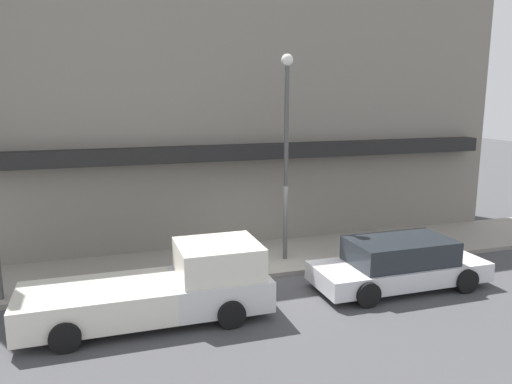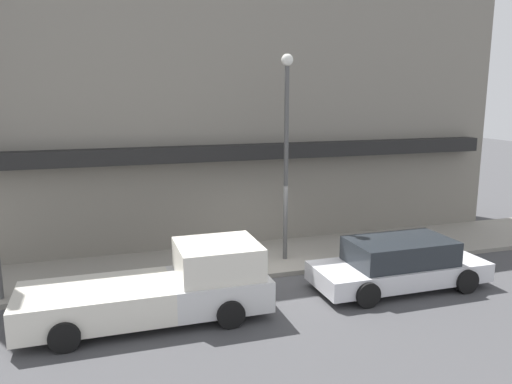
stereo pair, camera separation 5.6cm
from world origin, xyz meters
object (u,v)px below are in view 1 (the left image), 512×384
at_px(parked_car, 399,264).
at_px(street_lamp, 286,137).
at_px(fire_hydrant, 183,266).
at_px(pickup_truck, 165,288).

xyz_separation_m(parked_car, street_lamp, (-2.29, 2.85, 3.36)).
xyz_separation_m(fire_hydrant, street_lamp, (3.38, 0.68, 3.55)).
distance_m(parked_car, street_lamp, 4.97).
bearing_deg(parked_car, fire_hydrant, 161.36).
xyz_separation_m(pickup_truck, fire_hydrant, (0.81, 2.17, -0.29)).
relative_size(pickup_truck, parked_car, 1.19).
distance_m(fire_hydrant, street_lamp, 4.95).
xyz_separation_m(pickup_truck, street_lamp, (4.19, 2.85, 3.27)).
bearing_deg(street_lamp, pickup_truck, -145.74).
bearing_deg(parked_car, pickup_truck, -177.71).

